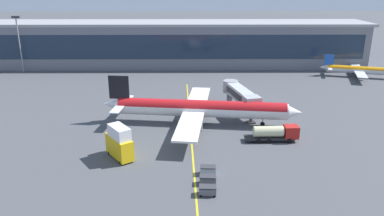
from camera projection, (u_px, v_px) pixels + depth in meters
ground_plane at (182, 137)px, 77.16m from camera, size 700.00×700.00×0.00m
apron_lead_in_line at (191, 133)px, 79.07m from camera, size 2.42×79.98×0.01m
terminal_building at (144, 44)px, 142.07m from camera, size 170.07×20.27×16.56m
main_airliner at (200, 108)px, 83.37m from camera, size 45.43×36.42×10.79m
jet_bridge at (240, 94)px, 90.68m from camera, size 7.42×17.86×6.41m
fuel_tanker at (275, 133)px, 74.87m from camera, size 10.85×2.88×3.25m
catering_lift at (119, 143)px, 67.18m from camera, size 5.99×6.98×6.30m
baggage_cart_0 at (208, 190)px, 56.07m from camera, size 2.73×1.76×1.48m
baggage_cart_1 at (208, 180)px, 59.09m from camera, size 2.73×1.76×1.48m
baggage_cart_2 at (208, 170)px, 62.12m from camera, size 2.73×1.76×1.48m
commuter_jet_far at (361, 70)px, 124.91m from camera, size 26.55×21.40×7.23m
apron_light_mast_0 at (19, 39)px, 129.30m from camera, size 2.80×0.50×19.75m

